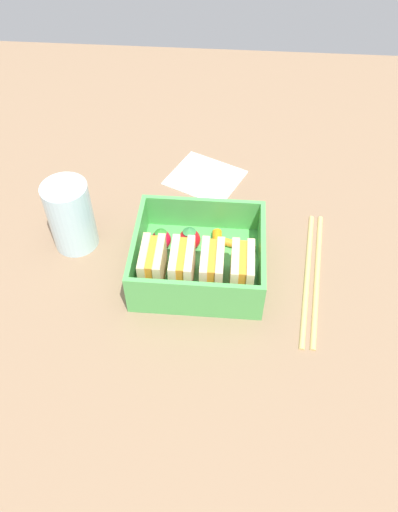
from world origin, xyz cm
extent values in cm
cube|color=#886B50|center=(0.00, 0.00, -1.00)|extent=(120.00, 120.00, 2.00)
cube|color=#50AF53|center=(0.00, 0.00, 0.60)|extent=(16.04, 14.45, 1.20)
cube|color=#50AF53|center=(0.00, 6.92, 3.57)|extent=(16.04, 0.60, 4.74)
cube|color=#50AF53|center=(0.00, -6.92, 3.57)|extent=(16.04, 0.60, 4.74)
cube|color=#50AF53|center=(-7.72, 0.00, 3.57)|extent=(0.60, 13.25, 4.74)
cube|color=#50AF53|center=(7.72, 0.00, 3.57)|extent=(0.60, 13.25, 4.74)
cube|color=beige|center=(-6.23, 2.85, 3.81)|extent=(0.90, 5.69, 5.23)
cube|color=orange|center=(-5.34, 2.85, 3.81)|extent=(0.90, 5.24, 4.81)
cube|color=beige|center=(-4.44, 2.85, 3.81)|extent=(0.90, 5.69, 5.23)
cube|color=beige|center=(-2.68, 2.85, 3.81)|extent=(0.90, 5.69, 5.23)
cube|color=orange|center=(-1.78, 2.85, 3.81)|extent=(0.90, 5.24, 4.81)
cube|color=beige|center=(-0.88, 2.85, 3.81)|extent=(0.90, 5.69, 5.23)
cube|color=beige|center=(0.88, 2.85, 3.81)|extent=(0.90, 5.69, 5.23)
cube|color=orange|center=(1.78, 2.85, 3.81)|extent=(0.90, 5.24, 4.81)
cube|color=beige|center=(2.68, 2.85, 3.81)|extent=(0.90, 5.69, 5.23)
cube|color=beige|center=(4.44, 2.85, 3.81)|extent=(0.90, 5.69, 5.23)
cube|color=orange|center=(5.34, 2.85, 3.81)|extent=(0.90, 5.24, 4.81)
cube|color=beige|center=(6.23, 2.85, 3.81)|extent=(0.90, 5.69, 5.23)
cylinder|color=orange|center=(-5.04, -3.10, 1.72)|extent=(4.22, 2.06, 1.04)
cylinder|color=orange|center=(-2.14, -3.06, 1.83)|extent=(1.56, 4.40, 1.26)
sphere|color=red|center=(1.45, -2.81, 2.62)|extent=(2.84, 2.84, 2.84)
cone|color=#358543|center=(1.45, -2.81, 4.34)|extent=(1.70, 1.70, 0.60)
sphere|color=red|center=(5.11, -2.63, 2.48)|extent=(2.57, 2.57, 2.57)
cone|color=#30892E|center=(5.11, -2.63, 4.07)|extent=(1.54, 1.54, 0.60)
cylinder|color=tan|center=(-15.07, -0.29, 0.35)|extent=(3.31, 21.80, 0.70)
cylinder|color=tan|center=(-13.82, -0.44, 0.35)|extent=(3.31, 21.80, 0.70)
cylinder|color=silver|center=(16.80, -3.66, 4.84)|extent=(5.81, 5.81, 9.69)
cube|color=white|center=(0.50, -18.28, 0.20)|extent=(13.08, 12.53, 0.40)
camera|label=1|loc=(-3.24, 40.99, 49.38)|focal=35.00mm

